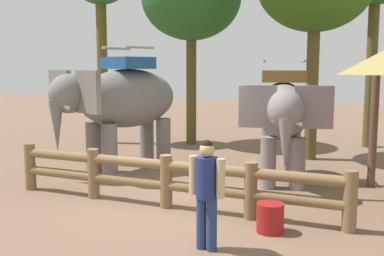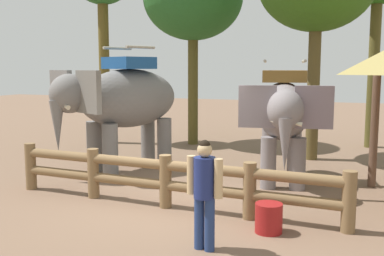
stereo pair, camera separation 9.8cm
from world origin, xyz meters
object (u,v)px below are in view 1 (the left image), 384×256
at_px(feed_bucket, 270,218).
at_px(log_fence, 166,177).
at_px(tourist_woman_in_black, 207,187).
at_px(elephant_center, 283,114).
at_px(elephant_near_left, 121,101).

bearing_deg(feed_bucket, log_fence, 162.90).
distance_m(log_fence, tourist_woman_in_black, 2.28).
height_order(log_fence, feed_bucket, log_fence).
bearing_deg(tourist_woman_in_black, elephant_center, 85.00).
relative_size(elephant_center, feed_bucket, 6.99).
bearing_deg(tourist_woman_in_black, log_fence, 129.09).
relative_size(log_fence, feed_bucket, 14.22).
height_order(elephant_center, feed_bucket, elephant_center).
bearing_deg(feed_bucket, tourist_woman_in_black, -125.58).
bearing_deg(feed_bucket, elephant_near_left, 144.04).
height_order(log_fence, elephant_center, elephant_center).
distance_m(log_fence, elephant_center, 3.48).
relative_size(elephant_near_left, feed_bucket, 7.82).
xyz_separation_m(elephant_near_left, elephant_center, (4.26, 0.09, -0.21)).
relative_size(log_fence, elephant_center, 2.03).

